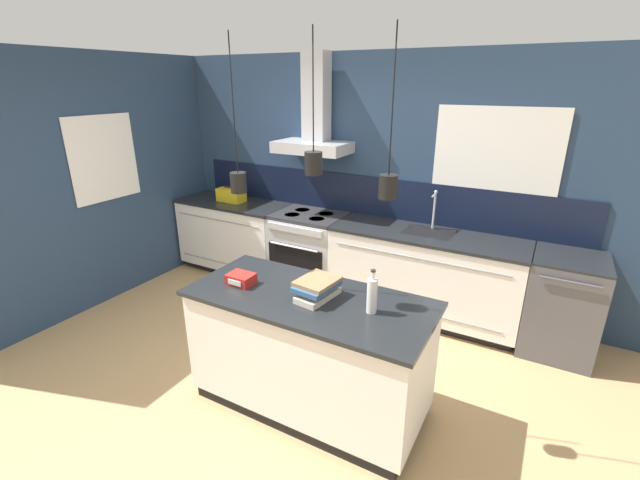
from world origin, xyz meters
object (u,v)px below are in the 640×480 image
red_supply_box (241,279)px  oven_range (309,252)px  book_stack (317,288)px  yellow_toolbox (231,195)px  dishwasher (562,305)px  bottle_on_island (372,295)px

red_supply_box → oven_range: bearing=104.4°
book_stack → yellow_toolbox: (-2.16, 1.67, 0.01)m
dishwasher → book_stack: size_ratio=2.64×
book_stack → red_supply_box: book_stack is taller
dishwasher → bottle_on_island: bottle_on_island is taller
dishwasher → red_supply_box: size_ratio=4.80×
oven_range → yellow_toolbox: 1.24m
oven_range → bottle_on_island: (1.45, -1.67, 0.58)m
yellow_toolbox → red_supply_box: bearing=-48.3°
oven_range → book_stack: bearing=-58.0°
book_stack → bottle_on_island: bearing=-0.8°
bottle_on_island → red_supply_box: bearing=-175.3°
bottle_on_island → book_stack: 0.41m
book_stack → yellow_toolbox: yellow_toolbox is taller
bottle_on_island → yellow_toolbox: size_ratio=0.88×
dishwasher → yellow_toolbox: 3.74m
oven_range → dishwasher: size_ratio=1.00×
book_stack → dishwasher: bearing=47.3°
dishwasher → book_stack: (-1.54, -1.67, 0.52)m
oven_range → red_supply_box: size_ratio=4.80×
yellow_toolbox → bottle_on_island: bearing=-33.2°
oven_range → bottle_on_island: 2.29m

